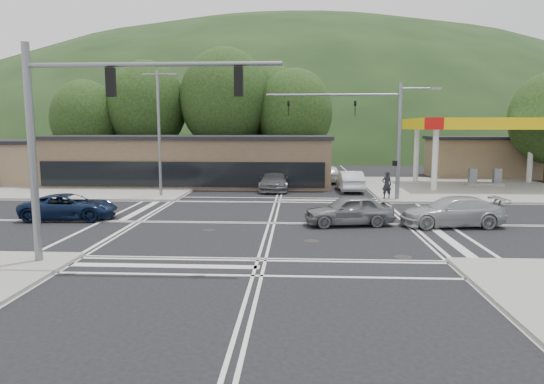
{
  "coord_description": "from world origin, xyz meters",
  "views": [
    {
      "loc": [
        1.35,
        -25.17,
        5.05
      ],
      "look_at": [
        -0.09,
        1.93,
        1.4
      ],
      "focal_mm": 32.0,
      "sensor_mm": 36.0,
      "label": 1
    }
  ],
  "objects_px": {
    "car_silver_east": "(452,212)",
    "car_queue_a": "(350,181)",
    "car_blue_west": "(70,207)",
    "car_grey_center": "(349,210)",
    "car_northbound": "(274,180)",
    "pedestrian": "(387,185)",
    "car_queue_b": "(328,174)"
  },
  "relations": [
    {
      "from": "car_blue_west",
      "to": "car_queue_a",
      "type": "relative_size",
      "value": 1.02
    },
    {
      "from": "car_queue_b",
      "to": "car_northbound",
      "type": "bearing_deg",
      "value": 46.15
    },
    {
      "from": "car_silver_east",
      "to": "car_northbound",
      "type": "bearing_deg",
      "value": -149.59
    },
    {
      "from": "car_silver_east",
      "to": "car_grey_center",
      "type": "bearing_deg",
      "value": -95.24
    },
    {
      "from": "car_northbound",
      "to": "car_queue_a",
      "type": "bearing_deg",
      "value": -0.75
    },
    {
      "from": "car_blue_west",
      "to": "car_silver_east",
      "type": "relative_size",
      "value": 0.97
    },
    {
      "from": "car_grey_center",
      "to": "car_queue_b",
      "type": "xyz_separation_m",
      "value": [
        0.08,
        19.51,
        0.04
      ]
    },
    {
      "from": "car_queue_a",
      "to": "car_northbound",
      "type": "relative_size",
      "value": 0.89
    },
    {
      "from": "car_grey_center",
      "to": "car_queue_b",
      "type": "bearing_deg",
      "value": 169.94
    },
    {
      "from": "car_northbound",
      "to": "pedestrian",
      "type": "bearing_deg",
      "value": -31.69
    },
    {
      "from": "car_silver_east",
      "to": "pedestrian",
      "type": "height_order",
      "value": "pedestrian"
    },
    {
      "from": "car_grey_center",
      "to": "car_queue_a",
      "type": "xyz_separation_m",
      "value": [
        1.48,
        13.52,
        0.03
      ]
    },
    {
      "from": "car_blue_west",
      "to": "car_grey_center",
      "type": "relative_size",
      "value": 1.1
    },
    {
      "from": "car_grey_center",
      "to": "car_silver_east",
      "type": "xyz_separation_m",
      "value": [
        5.24,
        0.0,
        -0.02
      ]
    },
    {
      "from": "car_grey_center",
      "to": "car_queue_a",
      "type": "height_order",
      "value": "car_queue_a"
    },
    {
      "from": "car_queue_a",
      "to": "car_northbound",
      "type": "distance_m",
      "value": 6.0
    },
    {
      "from": "car_northbound",
      "to": "car_blue_west",
      "type": "bearing_deg",
      "value": -129.76
    },
    {
      "from": "car_queue_b",
      "to": "pedestrian",
      "type": "height_order",
      "value": "pedestrian"
    },
    {
      "from": "car_blue_west",
      "to": "pedestrian",
      "type": "xyz_separation_m",
      "value": [
        18.67,
        7.85,
        0.39
      ]
    },
    {
      "from": "car_grey_center",
      "to": "car_silver_east",
      "type": "height_order",
      "value": "car_grey_center"
    },
    {
      "from": "car_grey_center",
      "to": "pedestrian",
      "type": "bearing_deg",
      "value": 148.25
    },
    {
      "from": "car_queue_b",
      "to": "car_silver_east",
      "type": "bearing_deg",
      "value": 98.86
    },
    {
      "from": "car_queue_b",
      "to": "car_northbound",
      "type": "height_order",
      "value": "car_queue_b"
    },
    {
      "from": "car_northbound",
      "to": "pedestrian",
      "type": "xyz_separation_m",
      "value": [
        8.0,
        -4.95,
        0.29
      ]
    },
    {
      "from": "car_silver_east",
      "to": "car_queue_b",
      "type": "relative_size",
      "value": 1.08
    },
    {
      "from": "car_grey_center",
      "to": "car_silver_east",
      "type": "relative_size",
      "value": 0.88
    },
    {
      "from": "car_blue_west",
      "to": "pedestrian",
      "type": "distance_m",
      "value": 20.26
    },
    {
      "from": "car_blue_west",
      "to": "pedestrian",
      "type": "height_order",
      "value": "pedestrian"
    },
    {
      "from": "car_blue_west",
      "to": "car_silver_east",
      "type": "xyz_separation_m",
      "value": [
        20.43,
        -0.8,
        0.06
      ]
    },
    {
      "from": "car_silver_east",
      "to": "car_queue_a",
      "type": "xyz_separation_m",
      "value": [
        -3.76,
        13.52,
        0.05
      ]
    },
    {
      "from": "car_blue_west",
      "to": "pedestrian",
      "type": "bearing_deg",
      "value": -72.14
    },
    {
      "from": "car_blue_west",
      "to": "car_northbound",
      "type": "relative_size",
      "value": 0.91
    }
  ]
}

